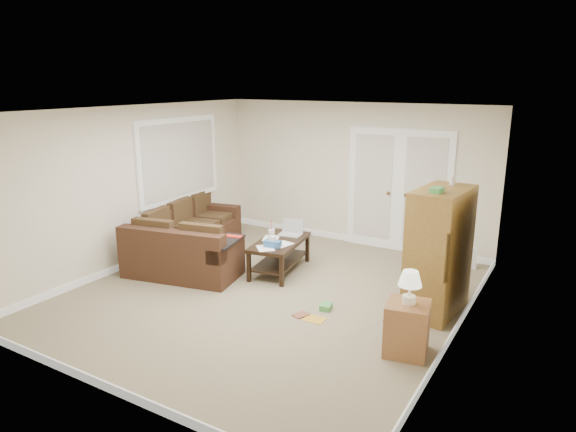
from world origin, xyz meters
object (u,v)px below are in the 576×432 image
Objects in this scene: coffee_table at (280,254)px; tv_armoire at (439,251)px; sectional_sofa at (188,243)px; side_cabinet at (407,324)px.

tv_armoire reaches higher than coffee_table.
sectional_sofa is at bearing -175.59° from coffee_table.
tv_armoire is (2.44, -0.20, 0.54)m from coffee_table.
coffee_table is 2.84m from side_cabinet.
coffee_table is at bearing 140.04° from side_cabinet.
sectional_sofa is 1.57m from coffee_table.
tv_armoire is at bearing -9.09° from sectional_sofa.
coffee_table is (1.52, 0.38, -0.04)m from sectional_sofa.
sectional_sofa is at bearing -172.37° from tv_armoire.
side_cabinet is at bearing -26.24° from sectional_sofa.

